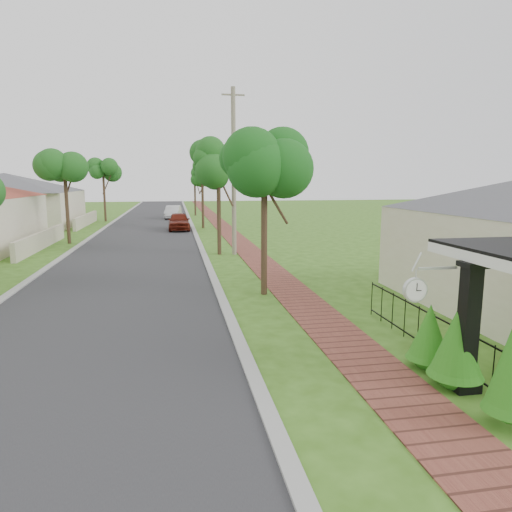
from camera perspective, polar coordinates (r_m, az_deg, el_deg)
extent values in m
plane|color=#366016|center=(9.36, -4.15, -15.82)|extent=(160.00, 160.00, 0.00)
cube|color=#28282B|center=(28.79, -14.33, 1.21)|extent=(7.00, 120.00, 0.02)
cube|color=#9E9E99|center=(28.74, -7.05, 1.42)|extent=(0.30, 120.00, 0.10)
cube|color=#9E9E99|center=(29.29, -21.46, 0.98)|extent=(0.30, 120.00, 0.10)
cube|color=brown|center=(28.99, -1.92, 1.56)|extent=(1.50, 120.00, 0.03)
cube|color=black|center=(9.58, 24.97, -8.04)|extent=(0.30, 0.30, 2.52)
cube|color=black|center=(9.96, 24.50, -14.32)|extent=(0.48, 0.48, 0.24)
cube|color=black|center=(9.30, 25.49, -0.96)|extent=(0.42, 0.42, 0.10)
cube|color=black|center=(10.64, 23.32, -7.96)|extent=(0.03, 8.00, 0.03)
cube|color=black|center=(10.90, 23.04, -11.98)|extent=(0.03, 8.00, 0.03)
cylinder|color=black|center=(9.77, 27.52, -12.61)|extent=(0.02, 0.02, 1.00)
cylinder|color=black|center=(10.27, 25.22, -11.38)|extent=(0.02, 0.02, 1.00)
cylinder|color=black|center=(10.78, 23.16, -10.25)|extent=(0.02, 0.02, 1.00)
cylinder|color=black|center=(11.31, 21.30, -9.21)|extent=(0.02, 0.02, 1.00)
cylinder|color=black|center=(11.85, 19.62, -8.25)|extent=(0.02, 0.02, 1.00)
cylinder|color=black|center=(12.41, 18.09, -7.38)|extent=(0.02, 0.02, 1.00)
cylinder|color=black|center=(12.97, 16.70, -6.57)|extent=(0.02, 0.02, 1.00)
cylinder|color=black|center=(13.54, 15.43, -5.83)|extent=(0.02, 0.02, 1.00)
cylinder|color=black|center=(14.13, 14.27, -5.15)|extent=(0.02, 0.02, 1.00)
cylinder|color=#382619|center=(24.60, -4.66, 5.44)|extent=(0.22, 0.22, 4.55)
sphere|color=#144C17|center=(24.55, -4.73, 11.05)|extent=(1.70, 1.70, 1.70)
cylinder|color=#382619|center=(38.53, -6.68, 7.12)|extent=(0.22, 0.22, 4.90)
sphere|color=#144C17|center=(38.51, -6.76, 10.97)|extent=(1.70, 1.70, 1.70)
cylinder|color=#382619|center=(52.51, -7.63, 7.33)|extent=(0.22, 0.22, 4.20)
sphere|color=#144C17|center=(52.48, -7.68, 9.76)|extent=(1.70, 1.70, 1.70)
cylinder|color=#382619|center=(31.18, -22.57, 5.92)|extent=(0.22, 0.22, 4.90)
sphere|color=#144C17|center=(31.16, -22.87, 10.67)|extent=(1.70, 1.70, 1.70)
cylinder|color=#382619|center=(46.93, -18.41, 6.90)|extent=(0.22, 0.22, 4.55)
sphere|color=#144C17|center=(46.90, -18.57, 9.84)|extent=(1.70, 1.70, 1.70)
sphere|color=#186C15|center=(8.81, 29.23, -15.69)|extent=(0.68, 0.68, 0.68)
sphere|color=#186C15|center=(9.93, 23.63, -12.87)|extent=(0.82, 0.82, 0.82)
cone|color=#186C15|center=(9.71, 23.89, -9.30)|extent=(0.93, 0.93, 1.30)
sphere|color=#186C15|center=(10.70, 20.70, -11.36)|extent=(0.72, 0.72, 0.72)
cone|color=#186C15|center=(10.52, 20.88, -8.55)|extent=(0.82, 0.82, 1.10)
cube|color=#BFB299|center=(29.67, -25.22, 1.81)|extent=(0.25, 10.00, 1.00)
cube|color=beige|center=(44.79, -28.66, 5.14)|extent=(11.00, 10.00, 3.00)
pyramid|color=#4C4C51|center=(44.72, -28.89, 8.07)|extent=(15.56, 15.56, 1.60)
cube|color=#BFB299|center=(43.27, -20.48, 4.25)|extent=(0.25, 10.00, 1.00)
imported|color=#60190E|center=(37.23, -9.61, 4.29)|extent=(1.69, 4.18, 1.42)
imported|color=silver|center=(48.48, -10.34, 5.40)|extent=(1.84, 4.21, 1.34)
cylinder|color=#382619|center=(15.83, 1.03, 2.72)|extent=(0.22, 0.22, 4.26)
sphere|color=#1B5C1A|center=(15.73, 1.05, 10.90)|extent=(2.12, 2.12, 2.12)
cylinder|color=gray|center=(24.51, -2.81, 10.33)|extent=(0.24, 0.24, 8.72)
cube|color=gray|center=(24.89, -2.88, 19.49)|extent=(1.20, 0.08, 0.08)
cube|color=silver|center=(9.40, 21.76, -1.42)|extent=(0.80, 0.05, 0.05)
cylinder|color=silver|center=(9.21, 19.34, -2.65)|extent=(0.02, 0.02, 0.34)
cylinder|color=silver|center=(9.26, 19.26, -4.03)|extent=(0.48, 0.10, 0.48)
cylinder|color=white|center=(9.21, 19.43, -4.10)|extent=(0.41, 0.01, 0.41)
cylinder|color=white|center=(9.31, 19.10, -3.95)|extent=(0.41, 0.01, 0.41)
cube|color=black|center=(9.19, 19.48, -3.67)|extent=(0.01, 0.01, 0.16)
cube|color=black|center=(9.23, 19.71, -4.10)|extent=(0.10, 0.01, 0.02)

